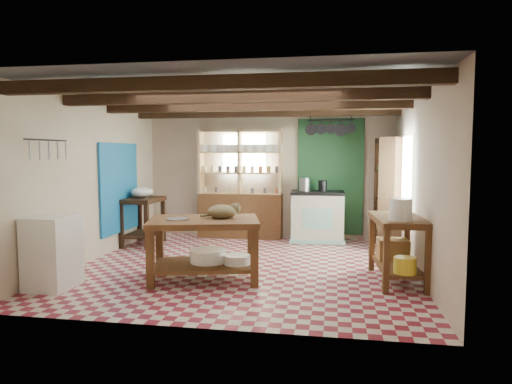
% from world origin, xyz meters
% --- Properties ---
extents(floor, '(5.00, 5.00, 0.02)m').
position_xyz_m(floor, '(0.00, 0.00, -0.01)').
color(floor, maroon).
rests_on(floor, ground).
extents(ceiling, '(5.00, 5.00, 0.02)m').
position_xyz_m(ceiling, '(0.00, 0.00, 2.60)').
color(ceiling, '#4A4A4F').
rests_on(ceiling, wall_back).
extents(wall_back, '(5.00, 0.04, 2.60)m').
position_xyz_m(wall_back, '(0.00, 2.50, 1.30)').
color(wall_back, beige).
rests_on(wall_back, floor).
extents(wall_front, '(5.00, 0.04, 2.60)m').
position_xyz_m(wall_front, '(0.00, -2.50, 1.30)').
color(wall_front, beige).
rests_on(wall_front, floor).
extents(wall_left, '(0.04, 5.00, 2.60)m').
position_xyz_m(wall_left, '(-2.50, 0.00, 1.30)').
color(wall_left, beige).
rests_on(wall_left, floor).
extents(wall_right, '(0.04, 5.00, 2.60)m').
position_xyz_m(wall_right, '(2.50, 0.00, 1.30)').
color(wall_right, beige).
rests_on(wall_right, floor).
extents(ceiling_beams, '(5.00, 3.80, 0.15)m').
position_xyz_m(ceiling_beams, '(0.00, 0.00, 2.48)').
color(ceiling_beams, '#321E11').
rests_on(ceiling_beams, ceiling).
extents(blue_wall_patch, '(0.04, 1.40, 1.60)m').
position_xyz_m(blue_wall_patch, '(-2.47, 0.90, 1.10)').
color(blue_wall_patch, '#176AAF').
rests_on(blue_wall_patch, wall_left).
extents(green_wall_patch, '(1.30, 0.04, 2.30)m').
position_xyz_m(green_wall_patch, '(1.25, 2.47, 1.25)').
color(green_wall_patch, '#1E4B28').
rests_on(green_wall_patch, wall_back).
extents(window_back, '(0.90, 0.02, 0.80)m').
position_xyz_m(window_back, '(-0.50, 2.48, 1.70)').
color(window_back, silver).
rests_on(window_back, wall_back).
extents(window_right, '(0.02, 1.30, 1.20)m').
position_xyz_m(window_right, '(2.48, 1.00, 1.40)').
color(window_right, silver).
rests_on(window_right, wall_right).
extents(utensil_rail, '(0.06, 0.90, 0.28)m').
position_xyz_m(utensil_rail, '(-2.44, -1.20, 1.78)').
color(utensil_rail, black).
rests_on(utensil_rail, wall_left).
extents(pot_rack, '(0.86, 0.12, 0.36)m').
position_xyz_m(pot_rack, '(1.25, 2.05, 2.18)').
color(pot_rack, black).
rests_on(pot_rack, ceiling).
extents(shelving_unit, '(1.70, 0.34, 2.20)m').
position_xyz_m(shelving_unit, '(-0.55, 2.31, 1.10)').
color(shelving_unit, '#D9B27D').
rests_on(shelving_unit, floor).
extents(tall_rack, '(0.40, 0.86, 2.00)m').
position_xyz_m(tall_rack, '(2.28, 1.80, 1.00)').
color(tall_rack, '#321E11').
rests_on(tall_rack, floor).
extents(work_table, '(1.66, 1.30, 0.83)m').
position_xyz_m(work_table, '(-0.41, -0.77, 0.42)').
color(work_table, brown).
rests_on(work_table, floor).
extents(stove, '(1.04, 0.73, 0.99)m').
position_xyz_m(stove, '(1.01, 2.15, 0.49)').
color(stove, beige).
rests_on(stove, floor).
extents(prep_table, '(0.62, 0.89, 0.89)m').
position_xyz_m(prep_table, '(-2.20, 1.27, 0.45)').
color(prep_table, '#321E11').
rests_on(prep_table, floor).
extents(white_cabinet, '(0.52, 0.62, 0.93)m').
position_xyz_m(white_cabinet, '(-2.22, -1.49, 0.47)').
color(white_cabinet, white).
rests_on(white_cabinet, floor).
extents(right_counter, '(0.71, 1.27, 0.88)m').
position_xyz_m(right_counter, '(2.18, -0.46, 0.44)').
color(right_counter, brown).
rests_on(right_counter, floor).
extents(cat, '(0.51, 0.46, 0.19)m').
position_xyz_m(cat, '(-0.18, -0.67, 0.93)').
color(cat, olive).
rests_on(cat, work_table).
extents(steel_tray, '(0.37, 0.37, 0.02)m').
position_xyz_m(steel_tray, '(-0.74, -0.90, 0.84)').
color(steel_tray, '#95959C').
rests_on(steel_tray, work_table).
extents(basin_large, '(0.61, 0.61, 0.18)m').
position_xyz_m(basin_large, '(-0.38, -0.71, 0.31)').
color(basin_large, white).
rests_on(basin_large, work_table).
extents(basin_small, '(0.43, 0.43, 0.13)m').
position_xyz_m(basin_small, '(0.05, -0.76, 0.28)').
color(basin_small, white).
rests_on(basin_small, work_table).
extents(kettle_left, '(0.23, 0.23, 0.25)m').
position_xyz_m(kettle_left, '(0.76, 2.14, 1.11)').
color(kettle_left, '#95959C').
rests_on(kettle_left, stove).
extents(kettle_right, '(0.17, 0.17, 0.21)m').
position_xyz_m(kettle_right, '(1.11, 2.15, 1.09)').
color(kettle_right, black).
rests_on(kettle_right, stove).
extents(enamel_bowl, '(0.42, 0.42, 0.20)m').
position_xyz_m(enamel_bowl, '(-2.20, 1.27, 0.99)').
color(enamel_bowl, white).
rests_on(enamel_bowl, prep_table).
extents(white_bucket, '(0.30, 0.30, 0.28)m').
position_xyz_m(white_bucket, '(2.16, -0.82, 1.02)').
color(white_bucket, white).
rests_on(white_bucket, right_counter).
extents(wicker_basket, '(0.44, 0.36, 0.29)m').
position_xyz_m(wicker_basket, '(2.16, -0.16, 0.38)').
color(wicker_basket, '#A37941').
rests_on(wicker_basket, right_counter).
extents(yellow_tub, '(0.30, 0.30, 0.20)m').
position_xyz_m(yellow_tub, '(2.22, -0.91, 0.33)').
color(yellow_tub, yellow).
rests_on(yellow_tub, right_counter).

